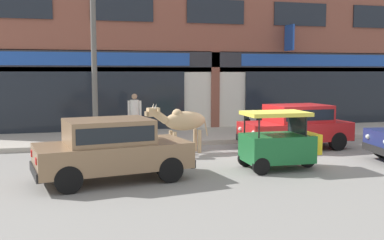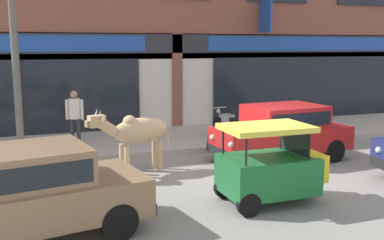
{
  "view_description": "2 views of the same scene",
  "coord_description": "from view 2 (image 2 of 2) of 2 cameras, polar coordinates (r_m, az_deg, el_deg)",
  "views": [
    {
      "loc": [
        -5.67,
        -12.65,
        2.56
      ],
      "look_at": [
        -2.23,
        1.0,
        1.03
      ],
      "focal_mm": 42.0,
      "sensor_mm": 36.0,
      "label": 1
    },
    {
      "loc": [
        -4.83,
        -9.25,
        2.99
      ],
      "look_at": [
        -1.15,
        1.0,
        1.18
      ],
      "focal_mm": 42.0,
      "sensor_mm": 36.0,
      "label": 2
    }
  ],
  "objects": [
    {
      "name": "motorcycle_2",
      "position": [
        15.06,
        13.5,
        -0.15
      ],
      "size": [
        0.52,
        1.81,
        0.88
      ],
      "color": "black",
      "rests_on": "sidewalk"
    },
    {
      "name": "ground_plane",
      "position": [
        10.85,
        7.59,
        -6.62
      ],
      "size": [
        90.0,
        90.0,
        0.0
      ],
      "primitive_type": "plane",
      "color": "gray"
    },
    {
      "name": "pedestrian",
      "position": [
        12.85,
        -14.69,
        0.89
      ],
      "size": [
        0.48,
        0.32,
        1.6
      ],
      "color": "#2D2D33",
      "rests_on": "sidewalk"
    },
    {
      "name": "auto_rickshaw",
      "position": [
        8.73,
        10.0,
        -6.17
      ],
      "size": [
        1.99,
        1.16,
        1.52
      ],
      "color": "black",
      "rests_on": "ground"
    },
    {
      "name": "cow",
      "position": [
        10.56,
        -7.02,
        -1.45
      ],
      "size": [
        2.11,
        0.89,
        1.61
      ],
      "color": "tan",
      "rests_on": "ground"
    },
    {
      "name": "car_2",
      "position": [
        11.93,
        11.38,
        -1.24
      ],
      "size": [
        3.71,
        1.89,
        1.46
      ],
      "color": "black",
      "rests_on": "ground"
    },
    {
      "name": "car_1",
      "position": [
        7.4,
        -20.13,
        -8.25
      ],
      "size": [
        3.8,
        2.21,
        1.46
      ],
      "color": "black",
      "rests_on": "ground"
    },
    {
      "name": "motorcycle_1",
      "position": [
        14.56,
        9.24,
        -0.33
      ],
      "size": [
        0.69,
        1.78,
        0.88
      ],
      "color": "black",
      "rests_on": "sidewalk"
    },
    {
      "name": "shop_building",
      "position": [
        16.06,
        -2.25,
        13.03
      ],
      "size": [
        23.0,
        1.4,
        8.43
      ],
      "color": "brown",
      "rests_on": "ground"
    },
    {
      "name": "motorcycle_0",
      "position": [
        14.01,
        4.92,
        -0.62
      ],
      "size": [
        0.64,
        1.79,
        0.88
      ],
      "color": "black",
      "rests_on": "sidewalk"
    },
    {
      "name": "utility_pole",
      "position": [
        11.75,
        -21.57,
        8.27
      ],
      "size": [
        0.18,
        0.18,
        5.44
      ],
      "primitive_type": "cylinder",
      "color": "#595651",
      "rests_on": "sidewalk"
    },
    {
      "name": "sidewalk",
      "position": [
        14.39,
        0.3,
        -2.21
      ],
      "size": [
        19.0,
        3.58,
        0.16
      ],
      "primitive_type": "cube",
      "color": "#A8A093",
      "rests_on": "ground"
    }
  ]
}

